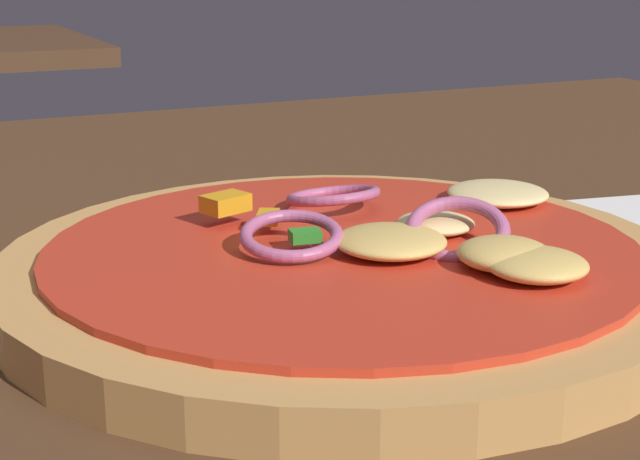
# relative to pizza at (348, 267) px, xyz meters

# --- Properties ---
(dining_table) EXTENTS (1.11, 0.91, 0.03)m
(dining_table) POSITION_rel_pizza_xyz_m (-0.01, 0.00, -0.02)
(dining_table) COLOR #4C301C
(dining_table) RESTS_ON ground
(pizza) EXTENTS (0.26, 0.26, 0.04)m
(pizza) POSITION_rel_pizza_xyz_m (0.00, 0.00, 0.00)
(pizza) COLOR tan
(pizza) RESTS_ON dining_table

